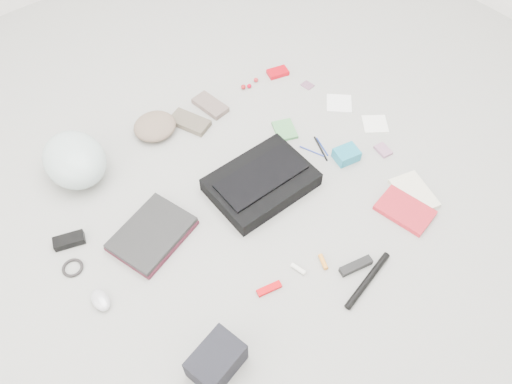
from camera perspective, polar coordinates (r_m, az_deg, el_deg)
ground_plane at (r=2.18m, az=0.00°, el=-0.78°), size 4.00×4.00×0.00m
messenger_bag at (r=2.19m, az=0.60°, el=1.13°), size 0.44×0.32×0.07m
bag_flap at (r=2.15m, az=0.61°, el=1.81°), size 0.39×0.18×0.01m
laptop_sleeve at (r=2.11m, az=-11.75°, el=-4.87°), size 0.37×0.32×0.02m
laptop at (r=2.09m, az=-11.85°, el=-4.56°), size 0.37×0.31×0.02m
bike_helmet at (r=2.33m, az=-20.03°, el=3.49°), size 0.26×0.33×0.20m
beanie at (r=2.46m, az=-11.49°, el=7.38°), size 0.22×0.21×0.07m
mitten_left at (r=2.48m, az=-7.58°, el=7.93°), size 0.16×0.22×0.03m
mitten_right at (r=2.55m, az=-5.25°, el=9.85°), size 0.11×0.19×0.03m
power_brick at (r=2.18m, az=-20.58°, el=-5.21°), size 0.13×0.09×0.03m
cable_coil at (r=2.12m, az=-20.22°, el=-8.13°), size 0.10×0.10×0.01m
mouse at (r=2.01m, az=-17.35°, el=-11.71°), size 0.06×0.10×0.04m
camera_bag at (r=1.80m, az=-4.56°, el=-18.69°), size 0.21×0.17×0.12m
multitool at (r=1.95m, az=1.51°, el=-10.98°), size 0.10×0.05×0.02m
toiletry_tube_white at (r=2.00m, az=4.85°, el=-8.74°), size 0.03×0.07×0.02m
toiletry_tube_orange at (r=2.02m, az=7.68°, el=-7.90°), size 0.04×0.07×0.02m
u_lock at (r=2.03m, az=11.34°, el=-8.28°), size 0.14×0.07×0.03m
bike_pump at (r=2.01m, az=12.65°, el=-9.81°), size 0.29×0.09×0.03m
book_red at (r=2.22m, az=16.65°, el=-2.01°), size 0.19×0.25×0.02m
book_white at (r=2.29m, az=17.60°, el=-0.13°), size 0.19×0.24×0.02m
notepad at (r=2.43m, az=3.31°, el=7.09°), size 0.14×0.16×0.01m
pen_blue at (r=2.36m, az=6.40°, el=4.66°), size 0.05×0.12×0.01m
pen_black at (r=2.37m, az=7.40°, el=4.95°), size 0.06×0.15×0.01m
pen_navy at (r=2.38m, az=7.58°, el=5.16°), size 0.04×0.12×0.01m
accordion_wallet at (r=2.34m, az=10.29°, el=4.22°), size 0.12×0.11×0.05m
card_deck at (r=2.42m, az=14.32°, el=4.66°), size 0.07×0.09×0.01m
napkin_top at (r=2.60m, az=9.47°, el=9.97°), size 0.18×0.18×0.01m
napkin_bottom at (r=2.53m, az=13.45°, el=7.57°), size 0.16×0.16×0.01m
lollipop_a at (r=2.64m, az=-1.46°, el=11.92°), size 0.03×0.03×0.03m
lollipop_b at (r=2.65m, az=-0.78°, el=12.02°), size 0.03×0.03×0.02m
lollipop_c at (r=2.68m, az=-0.01°, el=12.69°), size 0.03×0.03×0.02m
altoids_tin at (r=2.73m, az=2.51°, el=13.50°), size 0.12×0.09×0.02m
stamp_sheet at (r=2.68m, az=5.91°, el=12.05°), size 0.06×0.07×0.00m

